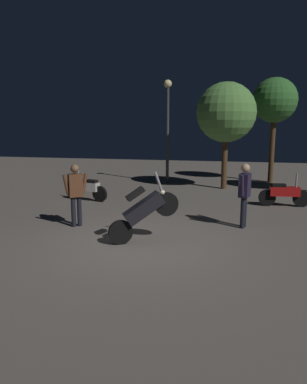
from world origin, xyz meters
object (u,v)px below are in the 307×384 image
motorcycle_black_foreground (144,211)px  motorcycle_white_parked_left (87,188)px  person_bystander_far (76,190)px  streetlamp_near (168,118)px  motorcycle_red_parked_right (284,193)px  person_rider_beside (245,190)px

motorcycle_black_foreground → motorcycle_white_parked_left: (-3.17, 4.16, -0.31)m
motorcycle_black_foreground → person_bystander_far: 2.28m
motorcycle_white_parked_left → streetlamp_near: 5.65m
person_bystander_far → motorcycle_red_parked_right: bearing=86.6°
person_rider_beside → motorcycle_white_parked_left: bearing=-7.4°
motorcycle_white_parked_left → person_rider_beside: bearing=169.2°
motorcycle_white_parked_left → motorcycle_black_foreground: bearing=140.2°
person_bystander_far → motorcycle_black_foreground: bearing=29.5°
motorcycle_black_foreground → motorcycle_red_parked_right: size_ratio=0.98×
person_rider_beside → person_bystander_far: bearing=27.7°
motorcycle_black_foreground → motorcycle_white_parked_left: motorcycle_black_foreground is taller
motorcycle_black_foreground → streetlamp_near: bearing=67.3°
person_rider_beside → person_bystander_far: (-4.34, -0.88, -0.02)m
streetlamp_near → motorcycle_black_foreground: bearing=-82.8°
motorcycle_black_foreground → person_rider_beside: 2.89m
motorcycle_white_parked_left → person_bystander_far: size_ratio=0.98×
person_rider_beside → motorcycle_black_foreground: bearing=54.4°
motorcycle_red_parked_right → person_bystander_far: 6.87m
streetlamp_near → motorcycle_white_parked_left: bearing=-114.1°
motorcycle_black_foreground → person_rider_beside: (2.26, 1.77, 0.27)m
motorcycle_red_parked_right → person_rider_beside: bearing=-119.2°
motorcycle_red_parked_right → motorcycle_black_foreground: bearing=-131.9°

